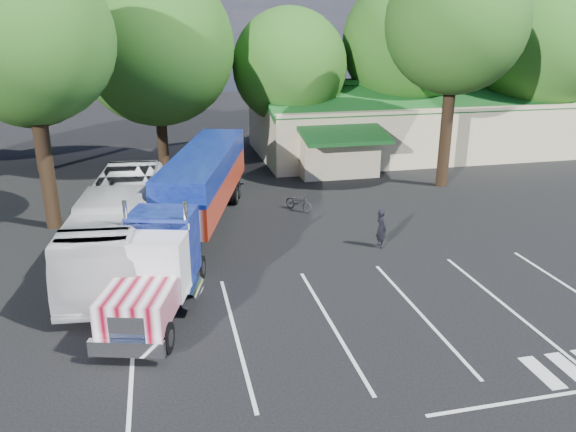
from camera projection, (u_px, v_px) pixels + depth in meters
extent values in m
plane|color=black|center=(290.00, 255.00, 24.24)|extent=(120.00, 120.00, 0.00)
cube|color=tan|center=(415.00, 125.00, 43.10)|extent=(24.00, 11.00, 4.00)
cube|color=#164F1D|center=(432.00, 96.00, 40.07)|extent=(24.20, 6.25, 2.10)
cube|color=#164F1D|center=(404.00, 89.00, 44.49)|extent=(24.20, 6.25, 2.10)
cube|color=tan|center=(337.00, 154.00, 36.37)|extent=(5.00, 2.50, 2.80)
cube|color=#164F1D|center=(345.00, 135.00, 34.68)|extent=(5.40, 3.19, 0.80)
cylinder|color=black|center=(39.00, 141.00, 37.24)|extent=(0.70, 0.70, 4.00)
sphere|color=#254F16|center=(27.00, 61.00, 35.55)|extent=(8.40, 8.40, 8.40)
cylinder|color=black|center=(162.00, 139.00, 37.40)|extent=(0.70, 0.70, 4.30)
sphere|color=#254F16|center=(156.00, 46.00, 35.46)|extent=(10.00, 10.00, 10.00)
cylinder|color=black|center=(289.00, 134.00, 40.61)|extent=(0.70, 0.70, 3.60)
sphere|color=#254F16|center=(289.00, 66.00, 39.03)|extent=(8.00, 8.00, 8.00)
cylinder|color=black|center=(403.00, 122.00, 42.81)|extent=(0.70, 0.70, 4.50)
sphere|color=#254F16|center=(408.00, 42.00, 40.89)|extent=(9.60, 9.60, 9.60)
cylinder|color=black|center=(528.00, 124.00, 43.91)|extent=(0.70, 0.70, 3.90)
sphere|color=#254F16|center=(538.00, 46.00, 41.99)|extent=(10.40, 10.40, 10.40)
cylinder|color=black|center=(46.00, 167.00, 26.57)|extent=(0.70, 0.70, 6.00)
sphere|color=#254F16|center=(27.00, 38.00, 24.65)|extent=(7.60, 7.60, 7.60)
cylinder|color=black|center=(446.00, 133.00, 33.42)|extent=(0.70, 0.70, 6.50)
sphere|color=#254F16|center=(456.00, 22.00, 31.37)|extent=(8.00, 8.00, 8.00)
cube|color=black|center=(158.00, 293.00, 19.37)|extent=(2.57, 6.27, 0.22)
cube|color=white|center=(127.00, 348.00, 16.24)|extent=(2.21, 0.83, 0.49)
cube|color=white|center=(127.00, 329.00, 16.23)|extent=(1.06, 0.40, 0.80)
cube|color=white|center=(137.00, 306.00, 17.14)|extent=(2.57, 2.63, 1.03)
cube|color=silver|center=(152.00, 266.00, 18.65)|extent=(2.54, 1.99, 2.06)
cube|color=black|center=(146.00, 261.00, 17.96)|extent=(2.00, 0.63, 0.89)
cube|color=white|center=(156.00, 226.00, 18.99)|extent=(2.26, 0.72, 0.22)
cube|color=#0D0F5F|center=(164.00, 243.00, 20.11)|extent=(2.64, 2.33, 2.41)
cylinder|color=white|center=(128.00, 243.00, 19.30)|extent=(0.20, 0.20, 3.04)
cylinder|color=white|center=(187.00, 244.00, 19.20)|extent=(0.20, 0.20, 3.04)
cylinder|color=white|center=(124.00, 291.00, 19.51)|extent=(0.96, 1.54, 0.59)
cylinder|color=white|center=(193.00, 292.00, 19.40)|extent=(0.96, 1.54, 0.59)
cube|color=white|center=(206.00, 186.00, 27.48)|extent=(5.36, 11.65, 1.34)
cube|color=#0A0F60|center=(205.00, 162.00, 27.08)|extent=(5.36, 11.65, 1.07)
cube|color=black|center=(219.00, 187.00, 31.41)|extent=(1.89, 3.30, 0.31)
cube|color=black|center=(170.00, 247.00, 23.38)|extent=(0.13, 0.13, 1.25)
cube|color=black|center=(200.00, 248.00, 23.32)|extent=(0.13, 0.13, 1.25)
cube|color=white|center=(225.00, 183.00, 33.46)|extent=(2.09, 0.69, 0.11)
cylinder|color=black|center=(105.00, 336.00, 17.03)|extent=(0.57, 1.03, 0.98)
cylinder|color=black|center=(166.00, 338.00, 16.94)|extent=(0.57, 1.03, 0.98)
cylinder|color=black|center=(144.00, 278.00, 20.91)|extent=(0.57, 1.03, 0.98)
cylinder|color=black|center=(194.00, 279.00, 20.82)|extent=(0.57, 1.03, 0.98)
cylinder|color=black|center=(152.00, 267.00, 21.84)|extent=(0.57, 1.03, 0.98)
cylinder|color=black|center=(200.00, 268.00, 21.75)|extent=(0.57, 1.03, 0.98)
cylinder|color=black|center=(201.00, 195.00, 30.87)|extent=(0.57, 1.03, 0.98)
cylinder|color=black|center=(234.00, 196.00, 30.77)|extent=(0.57, 1.03, 0.98)
cylinder|color=black|center=(204.00, 190.00, 31.88)|extent=(0.57, 1.03, 0.98)
cylinder|color=black|center=(237.00, 190.00, 31.79)|extent=(0.57, 1.03, 0.98)
imported|color=black|center=(381.00, 228.00, 24.82)|extent=(0.54, 0.71, 1.76)
imported|color=black|center=(299.00, 202.00, 29.77)|extent=(1.53, 1.78, 0.92)
imported|color=silver|center=(120.00, 225.00, 23.12)|extent=(3.87, 11.79, 3.22)
imported|color=#A1A4A8|center=(411.00, 155.00, 39.44)|extent=(4.13, 3.05, 1.30)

